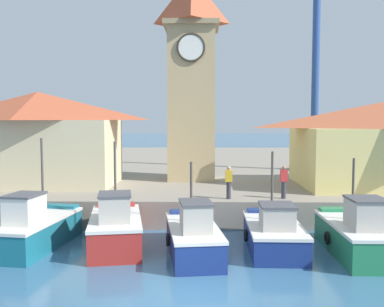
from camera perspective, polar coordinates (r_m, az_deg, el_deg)
name	(u,v)px	position (r m, az deg, el deg)	size (l,w,h in m)	color
ground_plane	(190,300)	(13.79, -0.25, -18.10)	(300.00, 300.00, 0.00)	#386689
quay_wharf	(198,169)	(41.21, 0.71, -1.97)	(120.00, 40.00, 1.36)	gray
fishing_boat_far_left	(35,229)	(19.63, -19.28, -9.02)	(2.59, 5.20, 4.48)	#196B7F
fishing_boat_left_outer	(115,228)	(18.95, -9.69, -9.26)	(2.86, 5.24, 4.33)	#AD2823
fishing_boat_left_inner	(193,235)	(17.73, 0.16, -10.37)	(2.51, 5.31, 3.56)	navy
fishing_boat_mid_left	(274,233)	(18.72, 10.34, -9.85)	(2.27, 4.94, 3.93)	navy
fishing_boat_center	(358,234)	(18.84, 20.33, -9.60)	(2.22, 5.13, 3.72)	#237A4C
clock_tower	(192,72)	(29.07, -0.06, 10.32)	(3.43, 3.43, 14.56)	tan
warehouse_left	(39,137)	(28.09, -18.91, 1.94)	(9.38, 5.68, 5.50)	beige
port_crane_near	(314,60)	(35.60, 15.28, 11.36)	(4.89, 6.94, 21.44)	navy
dock_worker_near_tower	(229,182)	(22.09, 4.69, -3.60)	(0.34, 0.22, 1.62)	#33333D
dock_worker_along_quay	(284,181)	(22.56, 11.57, -3.50)	(0.34, 0.22, 1.62)	#33333D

